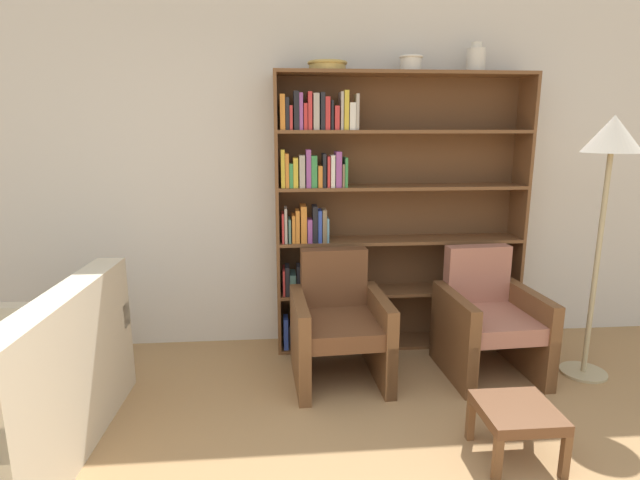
% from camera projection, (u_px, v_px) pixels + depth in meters
% --- Properties ---
extents(wall_back, '(12.00, 0.06, 2.75)m').
position_uv_depth(wall_back, '(327.00, 175.00, 3.98)').
color(wall_back, silver).
rests_on(wall_back, ground).
extents(bookshelf, '(1.95, 0.30, 2.14)m').
position_uv_depth(bookshelf, '(374.00, 215.00, 3.90)').
color(bookshelf, brown).
rests_on(bookshelf, ground).
extents(bowl_copper, '(0.29, 0.29, 0.07)m').
position_uv_depth(bowl_copper, '(327.00, 65.00, 3.61)').
color(bowl_copper, tan).
rests_on(bowl_copper, bookshelf).
extents(bowl_sage, '(0.17, 0.17, 0.11)m').
position_uv_depth(bowl_sage, '(411.00, 63.00, 3.66)').
color(bowl_sage, silver).
rests_on(bowl_sage, bookshelf).
extents(vase_tall, '(0.13, 0.13, 0.21)m').
position_uv_depth(vase_tall, '(476.00, 59.00, 3.69)').
color(vase_tall, silver).
rests_on(vase_tall, bookshelf).
extents(couch, '(0.94, 1.50, 0.90)m').
position_uv_depth(couch, '(16.00, 399.00, 2.69)').
color(couch, beige).
rests_on(couch, ground).
extents(armchair_leather, '(0.67, 0.71, 0.88)m').
position_uv_depth(armchair_leather, '(339.00, 324.00, 3.50)').
color(armchair_leather, brown).
rests_on(armchair_leather, ground).
extents(armchair_cushioned, '(0.67, 0.71, 0.88)m').
position_uv_depth(armchair_cushioned, '(488.00, 320.00, 3.59)').
color(armchair_cushioned, brown).
rests_on(armchair_cushioned, ground).
extents(floor_lamp, '(0.37, 0.37, 1.82)m').
position_uv_depth(floor_lamp, '(611.00, 155.00, 3.28)').
color(floor_lamp, tan).
rests_on(floor_lamp, ground).
extents(footstool, '(0.39, 0.39, 0.30)m').
position_uv_depth(footstool, '(517.00, 415.00, 2.64)').
color(footstool, brown).
rests_on(footstool, ground).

